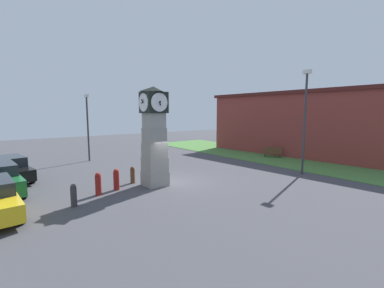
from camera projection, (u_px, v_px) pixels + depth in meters
ground_plane at (170, 183)px, 14.93m from camera, size 68.83×68.83×0.00m
clock_tower at (154, 136)px, 14.11m from camera, size 1.51×1.57×5.46m
bollard_near_tower at (133, 175)px, 14.84m from camera, size 0.26×0.26×0.98m
bollard_mid_row at (116, 179)px, 13.51m from camera, size 0.30×0.30×1.13m
bollard_far_row at (98, 184)px, 12.63m from camera, size 0.29×0.29×1.14m
bollard_end_row at (74, 195)px, 11.09m from camera, size 0.26×0.26×1.00m
car_navy_sedan at (9, 169)px, 15.14m from camera, size 4.41×2.36×1.47m
bench at (273, 152)px, 23.42m from camera, size 1.62×1.34×0.90m
street_lamp_near_road at (88, 122)px, 21.41m from camera, size 0.50×0.24×5.58m
street_lamp_far_side at (305, 115)px, 16.57m from camera, size 0.50×0.24×6.77m
warehouse_blue_far at (316, 123)px, 26.80m from camera, size 18.86×12.96×6.04m
grass_verge_far at (328, 165)px, 20.07m from camera, size 41.30×7.61×0.04m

